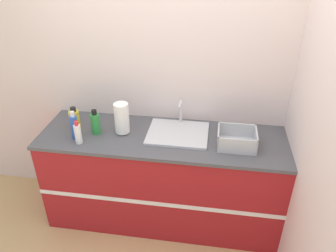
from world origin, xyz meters
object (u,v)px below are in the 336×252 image
Objects in this scene: bottle_green at (95,123)px; bottle_yellow at (75,119)px; sink at (178,132)px; bottle_white_spray at (78,133)px; dish_rack at (237,140)px; bottle_blue at (74,126)px; paper_towel_roll at (122,118)px.

bottle_yellow is at bearing 165.73° from bottle_green.
sink is 2.53× the size of bottle_yellow.
sink is at bearing 18.27° from bottle_white_spray.
bottle_yellow reaches higher than bottle_white_spray.
bottle_yellow is at bearing 118.48° from bottle_white_spray.
sink is 0.49m from dish_rack.
bottle_white_spray is 0.81× the size of bottle_blue.
bottle_green reaches higher than bottle_white_spray.
paper_towel_roll is at bearing 10.45° from bottle_green.
dish_rack is at bearing -12.09° from sink.
sink is 2.32× the size of bottle_green.
dish_rack is 1.38m from bottle_yellow.
bottle_green is (-0.22, -0.04, -0.04)m from paper_towel_roll.
bottle_white_spray is (-0.78, -0.26, 0.07)m from sink.
bottle_blue is (-0.83, -0.19, 0.09)m from sink.
sink reaches higher than bottle_white_spray.
paper_towel_roll is 1.12× the size of bottle_blue.
bottle_blue is at bearing -176.39° from dish_rack.
dish_rack is 1.54× the size of bottle_white_spray.
bottle_white_spray is at bearing -161.73° from sink.
paper_towel_roll is at bearing 176.72° from dish_rack.
bottle_blue reaches higher than bottle_yellow.
bottle_green reaches higher than dish_rack.
bottle_white_spray is (0.12, -0.22, -0.00)m from bottle_yellow.
bottle_blue is (-0.06, 0.07, 0.02)m from bottle_white_spray.
bottle_blue is at bearing 128.83° from bottle_white_spray.
sink is at bearing 167.91° from dish_rack.
bottle_yellow is (-0.43, 0.01, -0.05)m from paper_towel_roll.
sink is 0.70m from bottle_green.
bottle_white_spray is at bearing -173.07° from dish_rack.
paper_towel_roll is at bearing -1.63° from bottle_yellow.
bottle_green is 0.19m from bottle_white_spray.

